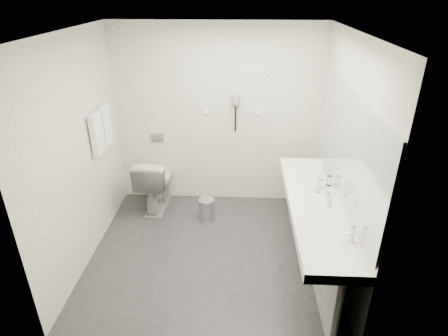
{
  "coord_description": "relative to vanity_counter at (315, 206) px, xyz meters",
  "views": [
    {
      "loc": [
        0.33,
        -3.57,
        2.88
      ],
      "look_at": [
        0.15,
        0.15,
        1.05
      ],
      "focal_mm": 29.96,
      "sensor_mm": 36.0,
      "label": 1
    }
  ],
  "objects": [
    {
      "name": "floor",
      "position": [
        -1.12,
        0.2,
        -0.8
      ],
      "size": [
        2.8,
        2.8,
        0.0
      ],
      "primitive_type": "plane",
      "color": "#2A2A2F",
      "rests_on": "ground"
    },
    {
      "name": "ceiling",
      "position": [
        -1.12,
        0.2,
        1.7
      ],
      "size": [
        2.8,
        2.8,
        0.0
      ],
      "primitive_type": "plane",
      "rotation": [
        3.14,
        0.0,
        0.0
      ],
      "color": "white",
      "rests_on": "wall_back"
    },
    {
      "name": "wall_back",
      "position": [
        -1.12,
        1.5,
        0.45
      ],
      "size": [
        2.8,
        0.0,
        2.8
      ],
      "primitive_type": "plane",
      "rotation": [
        1.57,
        0.0,
        0.0
      ],
      "color": "silver",
      "rests_on": "floor"
    },
    {
      "name": "wall_front",
      "position": [
        -1.12,
        -1.1,
        0.45
      ],
      "size": [
        2.8,
        0.0,
        2.8
      ],
      "primitive_type": "plane",
      "rotation": [
        -1.57,
        0.0,
        0.0
      ],
      "color": "silver",
      "rests_on": "floor"
    },
    {
      "name": "wall_left",
      "position": [
        -2.52,
        0.2,
        0.45
      ],
      "size": [
        0.0,
        2.6,
        2.6
      ],
      "primitive_type": "plane",
      "rotation": [
        1.57,
        0.0,
        1.57
      ],
      "color": "silver",
      "rests_on": "floor"
    },
    {
      "name": "wall_right",
      "position": [
        0.27,
        0.2,
        0.45
      ],
      "size": [
        0.0,
        2.6,
        2.6
      ],
      "primitive_type": "plane",
      "rotation": [
        1.57,
        0.0,
        -1.57
      ],
      "color": "silver",
      "rests_on": "floor"
    },
    {
      "name": "vanity_counter",
      "position": [
        0.0,
        0.0,
        0.0
      ],
      "size": [
        0.55,
        2.2,
        0.1
      ],
      "primitive_type": "cube",
      "color": "white",
      "rests_on": "floor"
    },
    {
      "name": "vanity_panel",
      "position": [
        0.02,
        0.0,
        -0.42
      ],
      "size": [
        0.03,
        2.15,
        0.75
      ],
      "primitive_type": "cube",
      "color": "gray",
      "rests_on": "floor"
    },
    {
      "name": "vanity_post_near",
      "position": [
        0.05,
        -1.04,
        -0.42
      ],
      "size": [
        0.06,
        0.06,
        0.75
      ],
      "primitive_type": "cylinder",
      "color": "silver",
      "rests_on": "floor"
    },
    {
      "name": "vanity_post_far",
      "position": [
        0.05,
        1.04,
        -0.42
      ],
      "size": [
        0.06,
        0.06,
        0.75
      ],
      "primitive_type": "cylinder",
      "color": "silver",
      "rests_on": "floor"
    },
    {
      "name": "mirror",
      "position": [
        0.26,
        0.0,
        0.65
      ],
      "size": [
        0.02,
        2.2,
        1.05
      ],
      "primitive_type": "cube",
      "color": "#B2BCC6",
      "rests_on": "wall_right"
    },
    {
      "name": "basin_near",
      "position": [
        0.0,
        -0.65,
        0.04
      ],
      "size": [
        0.4,
        0.31,
        0.05
      ],
      "primitive_type": "ellipsoid",
      "color": "white",
      "rests_on": "vanity_counter"
    },
    {
      "name": "basin_far",
      "position": [
        0.0,
        0.65,
        0.04
      ],
      "size": [
        0.4,
        0.31,
        0.05
      ],
      "primitive_type": "ellipsoid",
      "color": "white",
      "rests_on": "vanity_counter"
    },
    {
      "name": "faucet_near",
      "position": [
        0.19,
        -0.65,
        0.12
      ],
      "size": [
        0.04,
        0.04,
        0.15
      ],
      "primitive_type": "cylinder",
      "color": "silver",
      "rests_on": "vanity_counter"
    },
    {
      "name": "faucet_far",
      "position": [
        0.19,
        0.65,
        0.12
      ],
      "size": [
        0.04,
        0.04,
        0.15
      ],
      "primitive_type": "cylinder",
      "color": "silver",
      "rests_on": "vanity_counter"
    },
    {
      "name": "soap_bottle_a",
      "position": [
        0.14,
        0.14,
        0.1
      ],
      "size": [
        0.06,
        0.06,
        0.1
      ],
      "primitive_type": "imported",
      "rotation": [
        0.0,
        0.0,
        0.72
      ],
      "color": "beige",
      "rests_on": "vanity_counter"
    },
    {
      "name": "soap_bottle_b",
      "position": [
        0.05,
        0.22,
        0.09
      ],
      "size": [
        0.09,
        0.09,
        0.08
      ],
      "primitive_type": "imported",
      "rotation": [
        0.0,
        0.0,
        -0.64
      ],
      "color": "beige",
      "rests_on": "vanity_counter"
    },
    {
      "name": "soap_bottle_c",
      "position": [
        0.12,
        -0.09,
        0.11
      ],
      "size": [
        0.05,
        0.05,
        0.13
      ],
      "primitive_type": "imported",
      "rotation": [
        0.0,
        0.0,
        -0.06
      ],
      "color": "beige",
      "rests_on": "vanity_counter"
    },
    {
      "name": "glass_left",
      "position": [
        0.1,
        0.3,
        0.11
      ],
      "size": [
        0.06,
        0.06,
        0.11
      ],
      "primitive_type": "cylinder",
      "rotation": [
        0.0,
        0.0,
        0.02
      ],
      "color": "silver",
      "rests_on": "vanity_counter"
    },
    {
      "name": "glass_right",
      "position": [
        0.2,
        0.37,
        0.11
      ],
      "size": [
        0.08,
        0.08,
        0.12
      ],
      "primitive_type": "cylinder",
      "rotation": [
        0.0,
        0.0,
        -0.36
      ],
      "color": "silver",
      "rests_on": "vanity_counter"
    },
    {
      "name": "toilet",
      "position": [
        -1.98,
        1.19,
        -0.41
      ],
      "size": [
        0.48,
        0.8,
        0.79
      ],
      "primitive_type": "imported",
      "rotation": [
        0.0,
        0.0,
        3.08
      ],
      "color": "white",
      "rests_on": "floor"
    },
    {
      "name": "flush_plate",
      "position": [
        -1.98,
        1.49,
        0.15
      ],
      "size": [
        0.18,
        0.02,
        0.12
      ],
      "primitive_type": "cube",
      "color": "#B2B5BA",
      "rests_on": "wall_back"
    },
    {
      "name": "pedal_bin",
      "position": [
        -1.24,
        0.89,
        -0.65
      ],
      "size": [
        0.25,
        0.25,
        0.3
      ],
      "primitive_type": "cylinder",
      "rotation": [
        0.0,
        0.0,
        0.22
      ],
      "color": "#B2B5BA",
      "rests_on": "floor"
    },
    {
      "name": "bin_lid",
      "position": [
        -1.24,
        0.89,
        -0.5
      ],
      "size": [
        0.21,
        0.21,
        0.02
      ],
      "primitive_type": "cylinder",
      "color": "#B2B5BA",
      "rests_on": "pedal_bin"
    },
    {
      "name": "towel_rail",
      "position": [
        -2.47,
        0.75,
        0.75
      ],
      "size": [
        0.02,
        0.62,
        0.02
      ],
      "primitive_type": "cylinder",
      "rotation": [
        1.57,
        0.0,
        0.0
      ],
      "color": "silver",
      "rests_on": "wall_left"
    },
    {
      "name": "towel_near",
      "position": [
        -2.46,
        0.61,
        0.53
      ],
      "size": [
        0.07,
        0.24,
        0.48
      ],
      "primitive_type": "cube",
      "color": "white",
      "rests_on": "towel_rail"
    },
    {
      "name": "towel_far",
      "position": [
        -2.46,
        0.89,
        0.53
      ],
      "size": [
        0.07,
        0.24,
        0.48
      ],
      "primitive_type": "cube",
      "color": "white",
      "rests_on": "towel_rail"
    },
    {
      "name": "dryer_cradle",
      "position": [
        -0.88,
        1.47,
        0.7
      ],
      "size": [
        0.1,
        0.04,
        0.14
      ],
      "primitive_type": "cube",
      "color": "gray",
      "rests_on": "wall_back"
    },
    {
      "name": "dryer_barrel",
      "position": [
        -0.88,
        1.4,
        0.73
      ],
      "size": [
        0.08,
        0.14,
        0.08
      ],
      "primitive_type": "cylinder",
      "rotation": [
        1.57,
        0.0,
        0.0
      ],
      "color": "gray",
      "rests_on": "dryer_cradle"
    },
    {
      "name": "dryer_cord",
      "position": [
        -0.88,
        1.46,
        0.45
      ],
      "size": [
        0.02,
        0.02,
        0.35
      ],
      "primitive_type": "cylinder",
      "color": "black",
      "rests_on": "dryer_cradle"
    },
    {
      "name": "switch_plate_a",
      "position": [
        -1.27,
        1.49,
        0.55
      ],
      "size": [
        0.09,
        0.02,
        0.09
      ],
      "primitive_type": "cube",
      "color": "white",
      "rests_on": "wall_back"
    },
    {
      "name": "switch_plate_b",
      "position": [
        -0.57,
        1.49,
        0.55
      ],
      "size": [
        0.09,
        0.02,
        0.09
      ],
      "primitive_type": "cube",
      "color": "white",
      "rests_on": "wall_back"
    }
  ]
}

